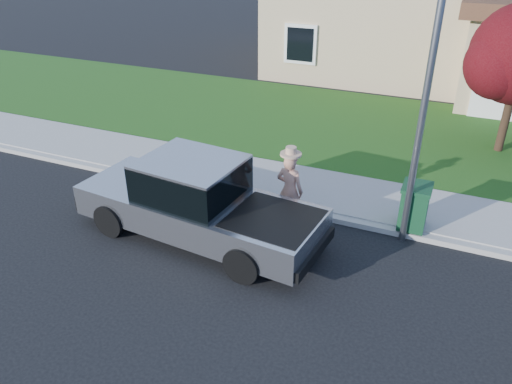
# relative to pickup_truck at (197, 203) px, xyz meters

# --- Properties ---
(ground) EXTENTS (80.00, 80.00, 0.00)m
(ground) POSITION_rel_pickup_truck_xyz_m (0.52, -1.21, -0.80)
(ground) COLOR black
(ground) RESTS_ON ground
(curb) EXTENTS (40.00, 0.20, 0.12)m
(curb) POSITION_rel_pickup_truck_xyz_m (1.52, 1.69, -0.74)
(curb) COLOR gray
(curb) RESTS_ON ground
(sidewalk) EXTENTS (40.00, 2.00, 0.15)m
(sidewalk) POSITION_rel_pickup_truck_xyz_m (1.52, 2.79, -0.72)
(sidewalk) COLOR gray
(sidewalk) RESTS_ON ground
(lawn) EXTENTS (40.00, 7.00, 0.10)m
(lawn) POSITION_rel_pickup_truck_xyz_m (1.52, 7.29, -0.75)
(lawn) COLOR #123F12
(lawn) RESTS_ON ground
(pickup_truck) EXTENTS (5.36, 2.27, 1.71)m
(pickup_truck) POSITION_rel_pickup_truck_xyz_m (0.00, 0.00, 0.00)
(pickup_truck) COLOR black
(pickup_truck) RESTS_ON ground
(woman) EXTENTS (0.64, 0.47, 1.81)m
(woman) POSITION_rel_pickup_truck_xyz_m (1.54, 1.18, 0.06)
(woman) COLOR tan
(woman) RESTS_ON ground
(trash_bin) EXTENTS (0.58, 0.67, 0.95)m
(trash_bin) POSITION_rel_pickup_truck_xyz_m (4.01, 1.89, -0.17)
(trash_bin) COLOR #0F371E
(trash_bin) RESTS_ON sidewalk
(street_lamp) EXTENTS (0.41, 0.74, 5.69)m
(street_lamp) POSITION_rel_pickup_truck_xyz_m (3.88, 1.49, 2.45)
(street_lamp) COLOR slate
(street_lamp) RESTS_ON ground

